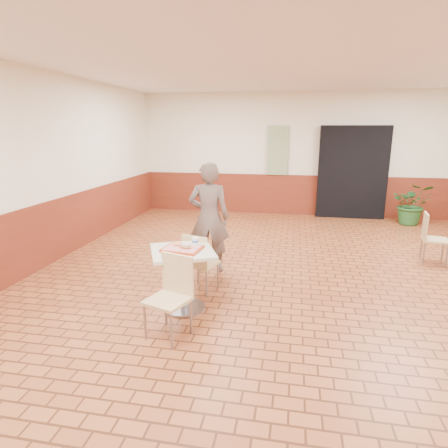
% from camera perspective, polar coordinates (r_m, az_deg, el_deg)
% --- Properties ---
extents(room_shell, '(8.01, 10.01, 3.01)m').
position_cam_1_polar(room_shell, '(4.57, 12.68, 6.25)').
color(room_shell, brown).
rests_on(room_shell, ground).
extents(wainscot_band, '(8.00, 10.00, 1.00)m').
position_cam_1_polar(wainscot_band, '(4.81, 12.04, -5.64)').
color(wainscot_band, maroon).
rests_on(wainscot_band, ground).
extents(corridor_doorway, '(1.60, 0.22, 2.20)m').
position_cam_1_polar(corridor_doorway, '(9.56, 18.97, 7.42)').
color(corridor_doorway, black).
rests_on(corridor_doorway, ground).
extents(promo_poster, '(0.50, 0.03, 1.20)m').
position_cam_1_polar(promo_poster, '(9.49, 8.16, 11.03)').
color(promo_poster, gray).
rests_on(promo_poster, wainscot_band).
extents(main_table, '(0.71, 0.71, 0.74)m').
position_cam_1_polar(main_table, '(4.47, -6.28, -6.90)').
color(main_table, beige).
rests_on(main_table, ground).
extents(chair_main_front, '(0.50, 0.50, 0.85)m').
position_cam_1_polar(chair_main_front, '(3.98, -7.97, -10.15)').
color(chair_main_front, '#D9BB82').
rests_on(chair_main_front, ground).
extents(chair_main_back, '(0.46, 0.46, 0.80)m').
position_cam_1_polar(chair_main_back, '(4.91, -3.82, -5.53)').
color(chair_main_back, '#D8C381').
rests_on(chair_main_back, ground).
extents(customer, '(0.64, 0.46, 1.66)m').
position_cam_1_polar(customer, '(5.58, -2.29, 0.98)').
color(customer, '#62534C').
rests_on(customer, ground).
extents(serving_tray, '(0.43, 0.34, 0.03)m').
position_cam_1_polar(serving_tray, '(4.39, -6.37, -3.77)').
color(serving_tray, '#AF2F0D').
rests_on(serving_tray, main_table).
extents(ring_donut, '(0.11, 0.11, 0.04)m').
position_cam_1_polar(ring_donut, '(4.48, -7.08, -2.97)').
color(ring_donut, '#E79454').
rests_on(ring_donut, serving_tray).
extents(long_john_donut, '(0.15, 0.11, 0.04)m').
position_cam_1_polar(long_john_donut, '(4.35, -5.92, -3.45)').
color(long_john_donut, '#CD863C').
rests_on(long_john_donut, serving_tray).
extents(paper_cup, '(0.08, 0.08, 0.09)m').
position_cam_1_polar(paper_cup, '(4.44, -4.43, -2.66)').
color(paper_cup, white).
rests_on(paper_cup, serving_tray).
extents(chair_second_left, '(0.43, 0.43, 0.81)m').
position_cam_1_polar(chair_second_left, '(6.87, 28.99, -1.53)').
color(chair_second_left, tan).
rests_on(chair_second_left, ground).
extents(potted_plant, '(0.98, 0.89, 0.94)m').
position_cam_1_polar(potted_plant, '(9.45, 26.78, 2.73)').
color(potted_plant, '#245B26').
rests_on(potted_plant, ground).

